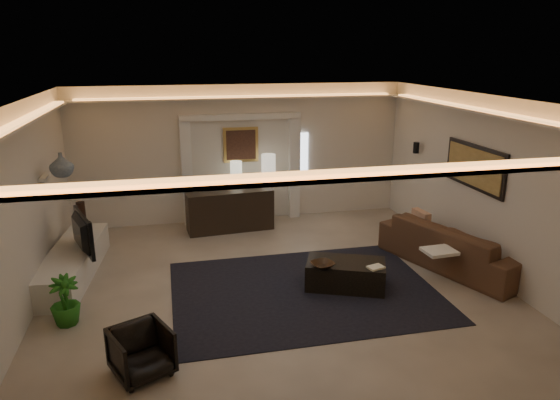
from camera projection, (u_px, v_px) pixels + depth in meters
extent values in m
plane|color=#B2A18C|center=(276.00, 288.00, 7.94)|extent=(7.00, 7.00, 0.00)
plane|color=white|center=(276.00, 100.00, 7.12)|extent=(7.00, 7.00, 0.00)
plane|color=beige|center=(241.00, 154.00, 10.80)|extent=(7.00, 0.00, 7.00)
plane|color=beige|center=(365.00, 314.00, 4.26)|extent=(7.00, 0.00, 7.00)
plane|color=beige|center=(20.00, 215.00, 6.79)|extent=(0.00, 7.00, 7.00)
plane|color=beige|center=(485.00, 186.00, 8.27)|extent=(0.00, 7.00, 7.00)
cube|color=silver|center=(276.00, 120.00, 7.19)|extent=(7.00, 7.00, 0.04)
cube|color=white|center=(302.00, 156.00, 11.10)|extent=(0.25, 0.03, 1.00)
cube|color=black|center=(304.00, 291.00, 7.84)|extent=(4.00, 3.00, 0.01)
cube|color=silver|center=(187.00, 174.00, 10.56)|extent=(0.22, 0.20, 2.20)
cube|color=silver|center=(294.00, 168.00, 11.05)|extent=(0.22, 0.20, 2.20)
cube|color=silver|center=(241.00, 117.00, 10.48)|extent=(2.52, 0.20, 0.12)
cube|color=tan|center=(241.00, 145.00, 10.72)|extent=(0.74, 0.04, 0.74)
cube|color=#4C2D1E|center=(241.00, 145.00, 10.69)|extent=(0.62, 0.02, 0.62)
cube|color=black|center=(475.00, 167.00, 8.47)|extent=(0.04, 1.64, 0.74)
cube|color=tan|center=(473.00, 167.00, 8.47)|extent=(0.02, 1.50, 0.62)
cylinder|color=black|center=(416.00, 148.00, 10.23)|extent=(0.12, 0.12, 0.22)
cube|color=silver|center=(45.00, 176.00, 8.05)|extent=(0.10, 0.55, 0.04)
cube|color=black|center=(230.00, 211.00, 10.41)|extent=(1.78, 0.69, 0.87)
cylinder|color=#FFF9D0|center=(236.00, 175.00, 10.51)|extent=(0.26, 0.26, 0.54)
cylinder|color=beige|center=(269.00, 173.00, 10.65)|extent=(0.38, 0.38, 0.66)
cube|color=silver|center=(73.00, 263.00, 8.30)|extent=(0.90, 2.64, 0.49)
imported|color=black|center=(77.00, 235.00, 8.05)|extent=(1.07, 0.50, 0.63)
cylinder|color=black|center=(82.00, 215.00, 9.39)|extent=(0.19, 0.19, 0.42)
imported|color=#454C55|center=(61.00, 165.00, 7.90)|extent=(0.39, 0.39, 0.38)
imported|color=#206516|center=(65.00, 301.00, 6.81)|extent=(0.48, 0.48, 0.69)
imported|color=#4A2A15|center=(454.00, 245.00, 8.65)|extent=(2.78, 1.88, 0.76)
cube|color=silver|center=(439.00, 251.00, 7.95)|extent=(0.51, 0.42, 0.05)
cube|color=tan|center=(421.00, 222.00, 9.27)|extent=(0.17, 0.45, 0.44)
cube|color=black|center=(346.00, 275.00, 7.92)|extent=(1.36, 1.07, 0.45)
imported|color=black|center=(323.00, 266.00, 7.64)|extent=(0.43, 0.43, 0.08)
cube|color=beige|center=(376.00, 268.00, 7.62)|extent=(0.28, 0.23, 0.03)
imported|color=black|center=(142.00, 352.00, 5.76)|extent=(0.82, 0.83, 0.57)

